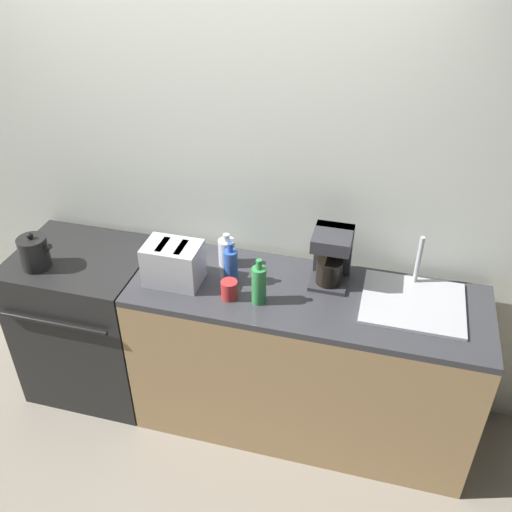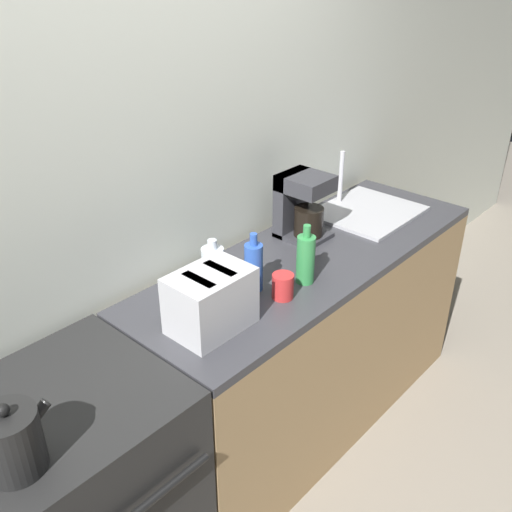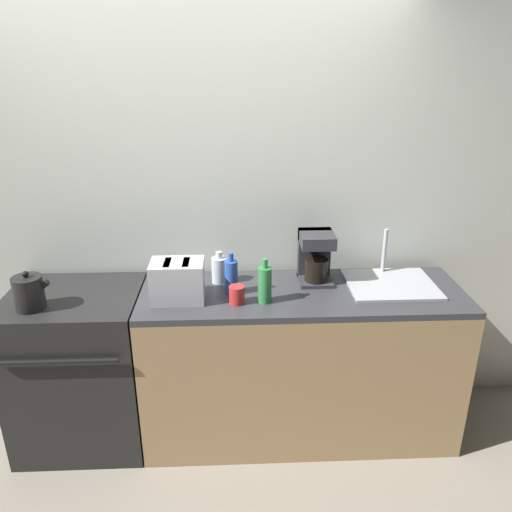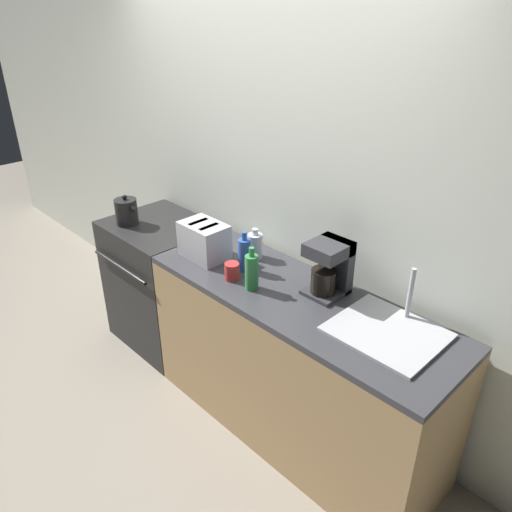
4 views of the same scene
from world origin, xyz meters
TOP-DOWN VIEW (x-y plane):
  - wall_back at (0.00, 0.67)m, footprint 8.00×0.05m
  - counter_block at (0.64, 0.30)m, footprint 1.81×0.61m
  - kettle at (-0.79, 0.16)m, footprint 0.19×0.15m
  - toaster at (-0.04, 0.24)m, footprint 0.28×0.20m
  - coffee_maker at (0.73, 0.45)m, footprint 0.19×0.21m
  - sink_tray at (1.15, 0.36)m, footprint 0.49×0.42m
  - bottle_blue at (0.25, 0.30)m, footprint 0.07×0.07m
  - bottle_green at (0.42, 0.18)m, footprint 0.07×0.07m
  - bottle_clear at (0.18, 0.45)m, footprint 0.09×0.09m
  - cup_red at (0.27, 0.17)m, footprint 0.08×0.08m

SIDE VIEW (x-z plane):
  - counter_block at x=0.64m, z-range 0.00..0.94m
  - sink_tray at x=1.15m, z-range 0.81..1.09m
  - cup_red at x=0.27m, z-range 0.94..1.04m
  - bottle_clear at x=0.18m, z-range 0.92..1.11m
  - kettle at x=-0.79m, z-range 0.92..1.14m
  - bottle_blue at x=0.25m, z-range 0.92..1.16m
  - bottle_green at x=0.42m, z-range 0.92..1.17m
  - toaster at x=-0.04m, z-range 0.94..1.16m
  - coffee_maker at x=0.73m, z-range 0.95..1.24m
  - wall_back at x=0.00m, z-range 0.00..2.60m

